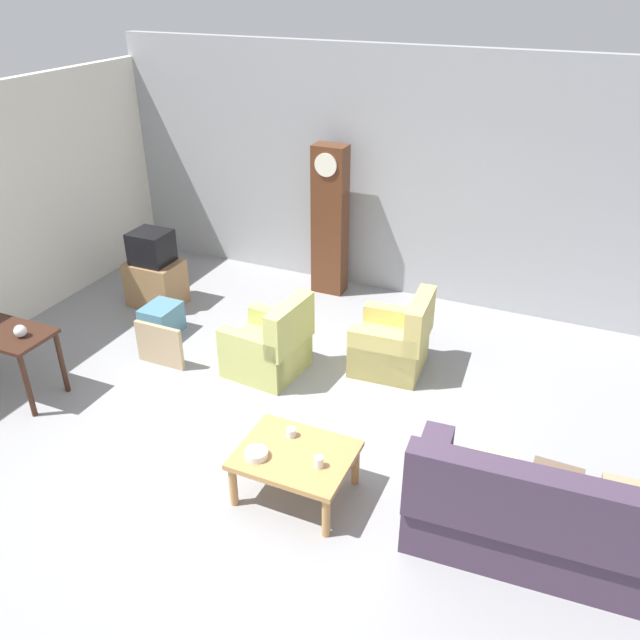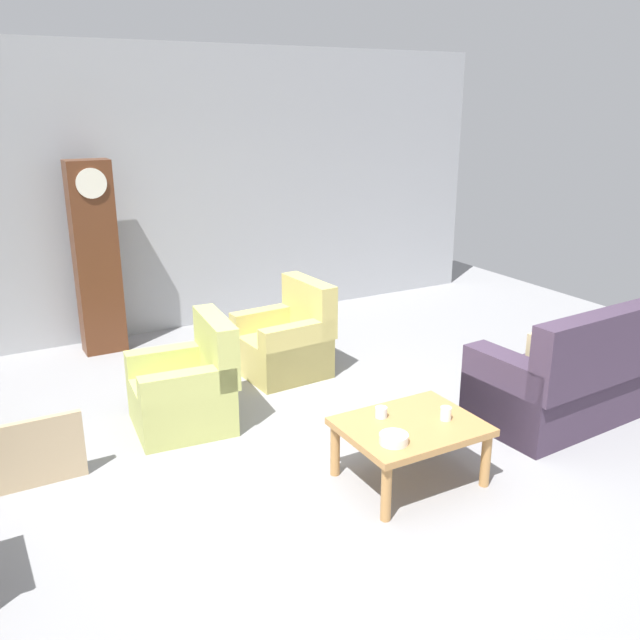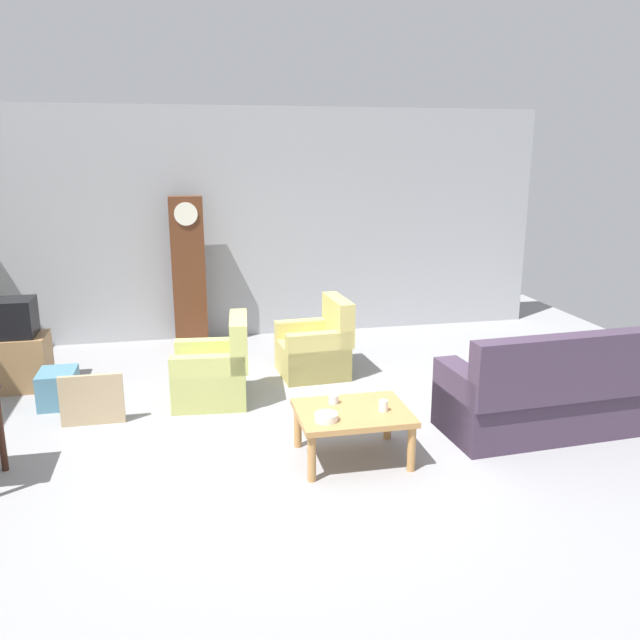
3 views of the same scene
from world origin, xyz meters
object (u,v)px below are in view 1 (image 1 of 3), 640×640
Objects in this scene: armchair_olive_far at (394,344)px; storage_box_blue at (162,320)px; coffee_table_wood at (295,459)px; tv_crt at (151,247)px; cup_white_porcelain at (319,462)px; bowl_white_stacked at (256,454)px; framed_picture_leaning at (159,345)px; couch_floral at (548,522)px; cup_blue_rimmed at (291,432)px; tv_stand_cabinet at (156,283)px; glass_dome_cloche at (20,331)px; grandfather_clock at (330,221)px; armchair_olive_near at (270,348)px.

armchair_olive_far is 2.89m from storage_box_blue.
tv_crt reaches higher than coffee_table_wood.
armchair_olive_far is at bearing 92.69° from cup_white_porcelain.
armchair_olive_far is 2.45m from bowl_white_stacked.
bowl_white_stacked reaches higher than framed_picture_leaning.
couch_floral is 3.58× the size of framed_picture_leaning.
armchair_olive_far is 2.32m from cup_white_porcelain.
cup_blue_rimmed reaches higher than coffee_table_wood.
framed_picture_leaning is 1.28× the size of storage_box_blue.
bowl_white_stacked is at bearing -99.70° from armchair_olive_far.
tv_stand_cabinet is 1.13× the size of framed_picture_leaning.
cup_white_porcelain is at bearing -3.77° from glass_dome_cloche.
cup_white_porcelain reaches higher than coffee_table_wood.
coffee_table_wood is 4.95× the size of bowl_white_stacked.
cup_blue_rimmed is (2.59, -1.65, 0.30)m from storage_box_blue.
coffee_table_wood is 4.04m from grandfather_clock.
couch_floral is at bearing -23.59° from tv_stand_cabinet.
armchair_olive_far is 2.64m from framed_picture_leaning.
couch_floral reaches higher than bowl_white_stacked.
tv_crt is 3.88m from cup_blue_rimmed.
bowl_white_stacked is (-2.30, -0.34, 0.13)m from couch_floral.
tv_stand_cabinet is at bearing 143.83° from cup_blue_rimmed.
cup_white_porcelain is 0.46m from cup_blue_rimmed.
tv_stand_cabinet is at bearing 127.45° from framed_picture_leaning.
couch_floral reaches higher than coffee_table_wood.
tv_crt is at bearing 158.43° from armchair_olive_near.
framed_picture_leaning is 2.42m from cup_blue_rimmed.
grandfather_clock reaches higher than armchair_olive_far.
glass_dome_cloche is (-0.39, -1.69, 0.64)m from storage_box_blue.
armchair_olive_near is 2.31m from tv_stand_cabinet.
grandfather_clock is 4.18m from cup_white_porcelain.
armchair_olive_far is at bearing -47.00° from grandfather_clock.
grandfather_clock reaches higher than coffee_table_wood.
bowl_white_stacked is at bearing -41.60° from tv_crt.
cup_blue_rimmed is 0.39m from bowl_white_stacked.
tv_crt is 2.47× the size of bowl_white_stacked.
storage_box_blue is 3.18m from bowl_white_stacked.
armchair_olive_near reaches higher than coffee_table_wood.
coffee_table_wood is 4.07m from tv_stand_cabinet.
coffee_table_wood is at bearing -34.06° from storage_box_blue.
coffee_table_wood is 4.10m from tv_crt.
storage_box_blue is at bearing 147.23° from cup_white_porcelain.
framed_picture_leaning is (-2.44, -1.01, -0.05)m from armchair_olive_far.
bowl_white_stacked is at bearing -171.72° from couch_floral.
grandfather_clock reaches higher than couch_floral.
couch_floral is at bearing 0.14° from glass_dome_cloche.
tv_stand_cabinet is at bearing 138.40° from bowl_white_stacked.
couch_floral is at bearing -23.59° from tv_crt.
armchair_olive_near is at bearing -21.57° from tv_stand_cabinet.
tv_crt reaches higher than glass_dome_cloche.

